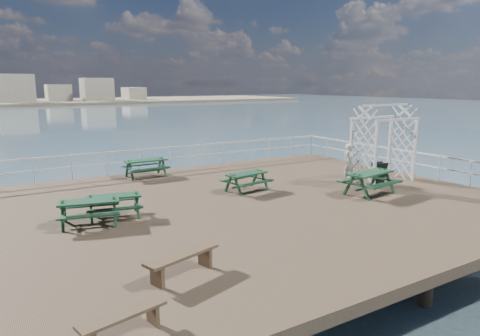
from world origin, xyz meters
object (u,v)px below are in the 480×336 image
object	(u,v)px
picnic_table_b	(146,164)
person	(350,163)
flat_bench_far	(123,319)
picnic_table_d	(114,201)
picnic_table_e	(370,178)
trellis_arbor	(383,148)
picnic_table_a	(89,207)
picnic_table_c	(247,178)
flat_bench_near	(182,259)

from	to	relation	value
picnic_table_b	person	bearing A→B (deg)	-37.92
flat_bench_far	picnic_table_d	bearing A→B (deg)	63.60
picnic_table_e	picnic_table_d	bearing A→B (deg)	158.46
trellis_arbor	picnic_table_a	bearing A→B (deg)	177.26
picnic_table_c	picnic_table_e	size ratio (longest dim) A/B	0.85
picnic_table_b	person	world-z (taller)	person
picnic_table_a	picnic_table_d	distance (m)	0.88
trellis_arbor	picnic_table_b	bearing A→B (deg)	143.63
flat_bench_far	trellis_arbor	bearing A→B (deg)	11.52
trellis_arbor	picnic_table_d	bearing A→B (deg)	175.30
picnic_table_b	picnic_table_d	distance (m)	5.83
picnic_table_c	trellis_arbor	distance (m)	6.00
picnic_table_a	flat_bench_far	distance (m)	6.18
picnic_table_b	picnic_table_c	size ratio (longest dim) A/B	0.98
picnic_table_d	person	distance (m)	9.70
picnic_table_a	person	distance (m)	10.50
picnic_table_c	picnic_table_e	bearing A→B (deg)	-46.60
picnic_table_d	flat_bench_far	xyz separation A→B (m)	(-1.60, -6.47, -0.18)
picnic_table_b	picnic_table_c	bearing A→B (deg)	-60.94
picnic_table_c	person	xyz separation A→B (m)	(4.45, -0.94, 0.30)
picnic_table_d	flat_bench_far	bearing A→B (deg)	-92.18
picnic_table_e	person	bearing A→B (deg)	58.48
flat_bench_near	picnic_table_e	bearing A→B (deg)	0.62
flat_bench_far	trellis_arbor	distance (m)	13.80
picnic_table_d	flat_bench_near	bearing A→B (deg)	-76.75
picnic_table_d	trellis_arbor	size ratio (longest dim) A/B	0.57
trellis_arbor	person	size ratio (longest dim) A/B	2.01
picnic_table_d	picnic_table_c	bearing A→B (deg)	19.10
picnic_table_c	person	bearing A→B (deg)	-21.53
picnic_table_c	person	distance (m)	4.56
picnic_table_d	picnic_table_e	size ratio (longest dim) A/B	0.86
flat_bench_near	flat_bench_far	size ratio (longest dim) A/B	1.20
trellis_arbor	person	bearing A→B (deg)	154.45
picnic_table_b	flat_bench_near	bearing A→B (deg)	-104.75
picnic_table_a	picnic_table_b	bearing A→B (deg)	70.61
picnic_table_b	flat_bench_near	size ratio (longest dim) A/B	0.98
picnic_table_c	flat_bench_near	size ratio (longest dim) A/B	1.01
flat_bench_far	person	size ratio (longest dim) A/B	0.94
picnic_table_a	picnic_table_e	distance (m)	9.87
flat_bench_near	trellis_arbor	size ratio (longest dim) A/B	0.56
flat_bench_near	flat_bench_far	world-z (taller)	flat_bench_near
person	flat_bench_near	bearing A→B (deg)	-160.41
picnic_table_c	flat_bench_far	distance (m)	9.89
picnic_table_a	flat_bench_far	xyz separation A→B (m)	(-0.79, -6.13, -0.21)
picnic_table_d	trellis_arbor	distance (m)	11.04
picnic_table_d	person	bearing A→B (deg)	10.14
picnic_table_e	trellis_arbor	distance (m)	2.53
picnic_table_a	flat_bench_far	bearing A→B (deg)	-83.61
picnic_table_a	picnic_table_c	bearing A→B (deg)	23.34
person	picnic_table_e	bearing A→B (deg)	-119.38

